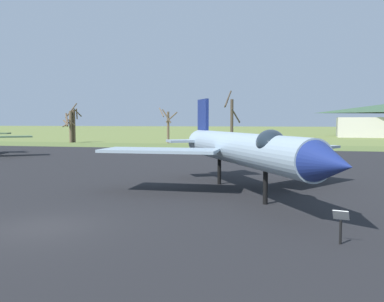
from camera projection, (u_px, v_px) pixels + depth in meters
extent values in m
plane|color=olive|center=(42.00, 229.00, 15.00)|extent=(600.00, 600.00, 0.00)
cube|color=black|center=(170.00, 173.00, 30.70)|extent=(105.21, 53.94, 0.05)
cube|color=#5D6F37|center=(232.00, 147.00, 62.70)|extent=(165.21, 12.00, 0.06)
cylinder|color=#8EA3B2|center=(239.00, 149.00, 22.10)|extent=(8.46, 13.50, 1.67)
cone|color=navy|center=(332.00, 164.00, 14.10)|extent=(2.38, 2.62, 1.54)
cylinder|color=black|center=(199.00, 142.00, 29.39)|extent=(1.47, 1.37, 1.17)
ellipsoid|color=#19232D|center=(271.00, 143.00, 18.55)|extent=(1.31, 2.46, 1.23)
cube|color=#8EA3B2|center=(160.00, 150.00, 22.50)|extent=(6.27, 2.86, 0.16)
cube|color=#8EA3B2|center=(293.00, 148.00, 24.60)|extent=(5.71, 6.68, 0.16)
cube|color=navy|center=(203.00, 115.00, 28.30)|extent=(1.09, 1.76, 2.08)
cube|color=#8EA3B2|center=(184.00, 141.00, 27.94)|extent=(2.58, 2.37, 0.16)
cube|color=#8EA3B2|center=(223.00, 140.00, 28.67)|extent=(2.58, 2.37, 0.16)
cylinder|color=black|center=(265.00, 188.00, 19.15)|extent=(0.22, 0.22, 1.56)
cylinder|color=black|center=(219.00, 172.00, 25.28)|extent=(0.22, 0.22, 1.56)
cylinder|color=black|center=(341.00, 233.00, 12.94)|extent=(0.08, 0.08, 0.79)
cube|color=white|center=(341.00, 215.00, 12.90)|extent=(0.53, 0.40, 0.33)
cube|color=#4C6B47|center=(3.00, 137.00, 45.24)|extent=(6.05, 5.26, 0.15)
cylinder|color=brown|center=(71.00, 127.00, 74.66)|extent=(0.55, 0.55, 5.63)
cylinder|color=brown|center=(72.00, 123.00, 74.08)|extent=(1.10, 1.15, 1.23)
cylinder|color=brown|center=(68.00, 123.00, 75.34)|extent=(1.31, 1.95, 1.39)
cylinder|color=brown|center=(66.00, 123.00, 74.03)|extent=(1.67, 1.37, 1.09)
cylinder|color=brown|center=(67.00, 120.00, 74.26)|extent=(1.20, 1.27, 1.68)
cylinder|color=brown|center=(68.00, 123.00, 75.11)|extent=(1.02, 1.57, 1.33)
cylinder|color=brown|center=(74.00, 126.00, 75.18)|extent=(0.56, 0.56, 5.88)
cylinder|color=brown|center=(67.00, 120.00, 74.69)|extent=(1.70, 2.32, 2.47)
cylinder|color=brown|center=(71.00, 111.00, 75.82)|extent=(1.59, 1.94, 2.78)
cylinder|color=brown|center=(77.00, 114.00, 75.13)|extent=(0.71, 1.26, 1.93)
cylinder|color=brown|center=(77.00, 112.00, 74.51)|extent=(0.83, 1.97, 1.60)
cylinder|color=brown|center=(168.00, 127.00, 73.48)|extent=(0.43, 0.43, 5.51)
cylinder|color=brown|center=(167.00, 116.00, 72.61)|extent=(1.72, 0.32, 2.41)
cylinder|color=brown|center=(172.00, 117.00, 74.34)|extent=(2.36, 0.84, 1.89)
cylinder|color=brown|center=(162.00, 112.00, 72.87)|extent=(1.55, 2.16, 1.70)
cylinder|color=#42382D|center=(232.00, 122.00, 71.90)|extent=(0.52, 0.52, 7.57)
cylinder|color=#42382D|center=(228.00, 99.00, 72.21)|extent=(1.17, 1.83, 2.97)
cylinder|color=#42382D|center=(227.00, 102.00, 71.98)|extent=(0.49, 2.01, 1.58)
cylinder|color=#42382D|center=(236.00, 116.00, 71.09)|extent=(1.49, 1.81, 2.45)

